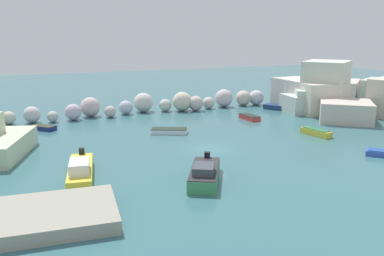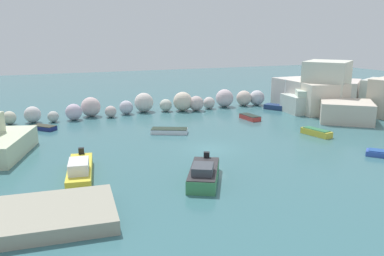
# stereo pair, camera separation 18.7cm
# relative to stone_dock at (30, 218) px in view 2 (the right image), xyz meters

# --- Properties ---
(cove_water) EXTENTS (160.00, 160.00, 0.00)m
(cove_water) POSITION_rel_stone_dock_xyz_m (15.71, 9.58, -0.41)
(cove_water) COLOR #396B71
(cove_water) RESTS_ON ground
(cliff_headland_right) EXTENTS (24.18, 24.34, 6.86)m
(cliff_headland_right) POSITION_rel_stone_dock_xyz_m (41.39, 21.03, 1.71)
(cliff_headland_right) COLOR beige
(cliff_headland_right) RESTS_ON ground
(rock_breakwater) EXTENTS (39.34, 4.40, 2.63)m
(rock_breakwater) POSITION_rel_stone_dock_xyz_m (15.29, 28.31, 0.72)
(rock_breakwater) COLOR beige
(rock_breakwater) RESTS_ON ground
(stone_dock) EXTENTS (9.88, 6.34, 0.82)m
(stone_dock) POSITION_rel_stone_dock_xyz_m (0.00, 0.00, 0.00)
(stone_dock) COLOR #9D9986
(stone_dock) RESTS_ON ground
(moored_boat_0) EXTENTS (1.73, 3.51, 0.70)m
(moored_boat_0) POSITION_rel_stone_dock_xyz_m (28.14, 9.92, -0.07)
(moored_boat_0) COLOR yellow
(moored_boat_0) RESTS_ON cove_water
(moored_boat_1) EXTENTS (1.46, 3.11, 0.59)m
(moored_boat_1) POSITION_rel_stone_dock_xyz_m (25.72, 19.46, -0.12)
(moored_boat_1) COLOR #CF3B36
(moored_boat_1) RESTS_ON cove_water
(moored_boat_2) EXTENTS (4.36, 5.71, 1.57)m
(moored_boat_2) POSITION_rel_stone_dock_xyz_m (11.71, 2.27, 0.19)
(moored_boat_2) COLOR #3D8952
(moored_boat_2) RESTS_ON cove_water
(moored_boat_3) EXTENTS (4.14, 3.04, 0.55)m
(moored_boat_3) POSITION_rel_stone_dock_xyz_m (14.11, 16.69, -0.14)
(moored_boat_3) COLOR white
(moored_boat_3) RESTS_ON cove_water
(moored_boat_4) EXTENTS (2.76, 2.90, 0.52)m
(moored_boat_4) POSITION_rel_stone_dock_xyz_m (28.68, 1.81, -0.16)
(moored_boat_4) COLOR #3354B0
(moored_boat_4) RESTS_ON cove_water
(moored_boat_5) EXTENTS (4.31, 5.52, 4.28)m
(moored_boat_5) POSITION_rel_stone_dock_xyz_m (33.32, 23.02, -0.07)
(moored_boat_5) COLOR navy
(moored_boat_5) RESTS_ON cove_water
(moored_boat_6) EXTENTS (2.76, 6.88, 1.66)m
(moored_boat_6) POSITION_rel_stone_dock_xyz_m (3.52, 6.43, 0.19)
(moored_boat_6) COLOR yellow
(moored_boat_6) RESTS_ON cove_water
(moored_boat_7) EXTENTS (2.77, 2.82, 0.50)m
(moored_boat_7) POSITION_rel_stone_dock_xyz_m (1.70, 23.59, -0.16)
(moored_boat_7) COLOR navy
(moored_boat_7) RESTS_ON cove_water
(moored_boat_8) EXTENTS (2.78, 3.84, 0.62)m
(moored_boat_8) POSITION_rel_stone_dock_xyz_m (-0.77, 15.62, -0.10)
(moored_boat_8) COLOR gray
(moored_boat_8) RESTS_ON cove_water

